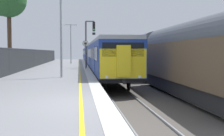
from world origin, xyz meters
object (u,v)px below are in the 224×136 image
Objects in this scene: signal_gantry at (88,38)px; platform_lamp_mid at (61,28)px; commuter_train_at_platform at (94,55)px; background_tree_centre at (7,1)px; platform_lamp_far at (71,40)px; speed_limit_sign at (86,51)px; freight_train_adjacent_track at (157,55)px.

platform_lamp_mid is (-2.18, -11.23, 0.15)m from signal_gantry.
background_tree_centre reaches higher than commuter_train_at_platform.
platform_lamp_mid reaches higher than signal_gantry.
commuter_train_at_platform is at bearing 47.60° from platform_lamp_far.
speed_limit_sign is at bearing -95.99° from commuter_train_at_platform.
background_tree_centre is (-13.11, 4.52, 5.00)m from freight_train_adjacent_track.
freight_train_adjacent_track is 4.85× the size of platform_lamp_far.
freight_train_adjacent_track is 14.74m from background_tree_centre.
freight_train_adjacent_track is at bearing -40.30° from speed_limit_sign.
signal_gantry is at bearing -95.52° from commuter_train_at_platform.
platform_lamp_far is at bearing 68.78° from background_tree_centre.
platform_lamp_mid is 0.97× the size of platform_lamp_far.
signal_gantry reaches higher than commuter_train_at_platform.
platform_lamp_mid is 22.46m from platform_lamp_far.
background_tree_centre is at bearing -159.90° from signal_gantry.
freight_train_adjacent_track is at bearing -79.93° from commuter_train_at_platform.
commuter_train_at_platform is 26.79m from platform_lamp_mid.
commuter_train_at_platform is at bearing 63.21° from background_tree_centre.
commuter_train_at_platform is 22.91m from freight_train_adjacent_track.
commuter_train_at_platform is 5.82m from platform_lamp_far.
speed_limit_sign is at bearing 139.70° from freight_train_adjacent_track.
background_tree_centre reaches higher than platform_lamp_far.
speed_limit_sign is 0.49× the size of platform_lamp_far.
platform_lamp_far is at bearing -132.40° from commuter_train_at_platform.
background_tree_centre reaches higher than speed_limit_sign.
platform_lamp_far is at bearing 97.59° from speed_limit_sign.
platform_lamp_far is (-1.81, 13.59, 1.59)m from speed_limit_sign.
speed_limit_sign is at bearing -82.41° from platform_lamp_far.
platform_lamp_mid reaches higher than commuter_train_at_platform.
speed_limit_sign is (-0.37, -2.35, -1.34)m from signal_gantry.
freight_train_adjacent_track is at bearing 27.07° from platform_lamp_mid.
background_tree_centre is (-5.45, -14.03, 3.01)m from platform_lamp_far.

